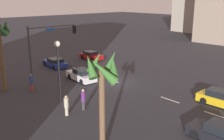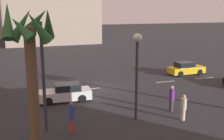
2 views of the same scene
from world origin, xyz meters
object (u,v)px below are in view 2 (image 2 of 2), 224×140
streetlamp (137,60)px  pedestrian_1 (172,98)px  car_3 (186,69)px  traffic_signal (39,52)px  pedestrian_0 (183,107)px  pedestrian_2 (72,116)px  palm_tree_1 (31,52)px  car_4 (65,93)px

streetlamp → pedestrian_1: bearing=-171.1°
car_3 → traffic_signal: traffic_signal is taller
traffic_signal → pedestrian_0: size_ratio=3.75×
pedestrian_0 → pedestrian_2: pedestrian_2 is taller
streetlamp → palm_tree_1: palm_tree_1 is taller
streetlamp → pedestrian_1: size_ratio=3.00×
traffic_signal → pedestrian_1: bearing=169.2°
car_4 → pedestrian_2: pedestrian_2 is taller
car_3 → pedestrian_0: size_ratio=2.38×
car_3 → pedestrian_1: pedestrian_1 is taller
streetlamp → palm_tree_1: bearing=21.8°
car_3 → streetlamp: size_ratio=0.72×
pedestrian_0 → palm_tree_1: 10.69m
streetlamp → palm_tree_1: 7.30m
pedestrian_2 → traffic_signal: bearing=-62.4°
pedestrian_2 → car_4: bearing=-95.3°
pedestrian_1 → palm_tree_1: (9.71, 3.14, 4.32)m
pedestrian_0 → pedestrian_1: size_ratio=0.91×
car_4 → palm_tree_1: bearing=71.1°
streetlamp → car_4: bearing=-53.6°
traffic_signal → pedestrian_1: size_ratio=3.43×
pedestrian_0 → pedestrian_1: pedestrian_1 is taller
car_4 → pedestrian_0: size_ratio=2.46×
streetlamp → pedestrian_2: (4.50, 0.67, -3.10)m
car_3 → pedestrian_0: (7.79, 11.47, 0.26)m
pedestrian_1 → pedestrian_2: size_ratio=1.01×
traffic_signal → streetlamp: (-6.00, 2.20, -0.45)m
streetlamp → pedestrian_2: streetlamp is taller
pedestrian_1 → car_3: bearing=-128.2°
streetlamp → pedestrian_2: size_ratio=3.04×
traffic_signal → car_4: bearing=-123.1°
pedestrian_1 → pedestrian_0: bearing=86.8°
car_4 → traffic_signal: traffic_signal is taller
car_4 → traffic_signal: 5.42m
palm_tree_1 → car_3: bearing=-143.4°
streetlamp → pedestrian_0: size_ratio=3.28×
car_4 → pedestrian_0: 9.51m
car_3 → streetlamp: bearing=43.7°
pedestrian_0 → pedestrian_2: 7.46m
car_3 → pedestrian_1: (7.70, 9.79, 0.36)m
traffic_signal → pedestrian_2: traffic_signal is taller
pedestrian_0 → palm_tree_1: palm_tree_1 is taller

